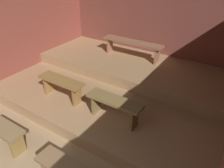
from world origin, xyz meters
TOP-DOWN VIEW (x-y plane):
  - ground at (0.00, 2.64)m, footprint 5.82×6.09m
  - wall_back at (0.00, 5.32)m, footprint 5.82×0.06m
  - wall_left at (-2.54, 2.64)m, footprint 0.06×6.09m
  - platform_lower at (0.00, 3.50)m, footprint 5.02×3.57m
  - platform_middle at (0.00, 4.36)m, footprint 5.02×1.85m
  - bench_floor_left at (-0.71, 1.05)m, footprint 0.87×0.31m
  - bench_lower_left at (-0.66, 2.42)m, footprint 1.06×0.31m
  - bench_lower_right at (0.66, 2.42)m, footprint 1.06×0.31m
  - bench_middle_center at (-0.18, 4.64)m, footprint 1.69×0.31m

SIDE VIEW (x-z plane):
  - ground at x=0.00m, z-range -0.08..0.00m
  - platform_lower at x=0.00m, z-range 0.00..0.26m
  - bench_floor_left at x=-0.71m, z-range 0.11..0.57m
  - platform_middle at x=0.00m, z-range 0.26..0.52m
  - bench_lower_left at x=-0.66m, z-range 0.38..0.84m
  - bench_lower_right at x=0.66m, z-range 0.38..0.84m
  - bench_middle_center at x=-0.18m, z-range 0.66..1.12m
  - wall_back at x=0.00m, z-range 0.00..2.36m
  - wall_left at x=-2.54m, z-range 0.00..2.36m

